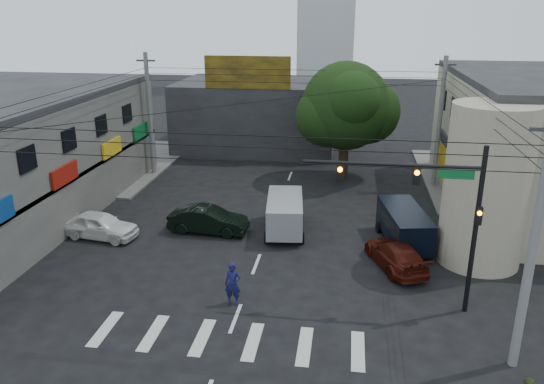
% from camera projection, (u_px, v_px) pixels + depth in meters
% --- Properties ---
extents(ground, '(160.00, 160.00, 0.00)m').
position_uv_depth(ground, '(249.00, 283.00, 24.72)').
color(ground, black).
rests_on(ground, ground).
extents(sidewalk_far_left, '(16.00, 16.00, 0.15)m').
position_uv_depth(sidewalk_far_left, '(76.00, 162.00, 43.99)').
color(sidewalk_far_left, '#514F4C').
rests_on(sidewalk_far_left, ground).
extents(sidewalk_far_right, '(16.00, 16.00, 0.15)m').
position_uv_depth(sidewalk_far_right, '(534.00, 182.00, 39.07)').
color(sidewalk_far_right, '#514F4C').
rests_on(sidewalk_far_right, ground).
extents(corner_column, '(4.00, 4.00, 8.00)m').
position_uv_depth(corner_column, '(486.00, 186.00, 25.65)').
color(corner_column, gray).
rests_on(corner_column, ground).
extents(building_far, '(14.00, 10.00, 6.00)m').
position_uv_depth(building_far, '(258.00, 114.00, 48.61)').
color(building_far, '#232326').
rests_on(building_far, ground).
extents(billboard, '(7.00, 0.30, 2.60)m').
position_uv_depth(billboard, '(247.00, 72.00, 42.62)').
color(billboard, olive).
rests_on(billboard, building_far).
extents(street_tree, '(6.40, 6.40, 8.70)m').
position_uv_depth(street_tree, '(346.00, 106.00, 38.29)').
color(street_tree, black).
rests_on(street_tree, ground).
extents(traffic_gantry, '(7.10, 0.35, 7.20)m').
position_uv_depth(traffic_gantry, '(435.00, 202.00, 21.13)').
color(traffic_gantry, black).
rests_on(traffic_gantry, ground).
extents(utility_pole_near_right, '(0.32, 0.32, 9.20)m').
position_uv_depth(utility_pole_near_right, '(533.00, 248.00, 17.57)').
color(utility_pole_near_right, '#59595B').
rests_on(utility_pole_near_right, ground).
extents(utility_pole_far_left, '(0.32, 0.32, 9.20)m').
position_uv_depth(utility_pole_far_left, '(150.00, 115.00, 39.62)').
color(utility_pole_far_left, '#59595B').
rests_on(utility_pole_far_left, ground).
extents(utility_pole_far_right, '(0.32, 0.32, 9.20)m').
position_uv_depth(utility_pole_far_right, '(439.00, 124.00, 36.75)').
color(utility_pole_far_right, '#59595B').
rests_on(utility_pole_far_right, ground).
extents(dark_sedan, '(2.13, 4.71, 1.49)m').
position_uv_depth(dark_sedan, '(208.00, 220.00, 30.17)').
color(dark_sedan, black).
rests_on(dark_sedan, ground).
extents(white_compact, '(3.00, 4.81, 1.47)m').
position_uv_depth(white_compact, '(100.00, 225.00, 29.48)').
color(white_compact, white).
rests_on(white_compact, ground).
extents(maroon_sedan, '(4.84, 5.76, 1.32)m').
position_uv_depth(maroon_sedan, '(396.00, 255.00, 26.10)').
color(maroon_sedan, '#441109').
rests_on(maroon_sedan, ground).
extents(silver_minivan, '(5.09, 2.96, 2.01)m').
position_uv_depth(silver_minivan, '(285.00, 215.00, 30.18)').
color(silver_minivan, '#9B9FA3').
rests_on(silver_minivan, ground).
extents(navy_van, '(5.63, 3.63, 1.99)m').
position_uv_depth(navy_van, '(404.00, 227.00, 28.52)').
color(navy_van, black).
rests_on(navy_van, ground).
extents(traffic_officer, '(0.75, 0.52, 1.94)m').
position_uv_depth(traffic_officer, '(233.00, 284.00, 22.68)').
color(traffic_officer, '#121341').
rests_on(traffic_officer, ground).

